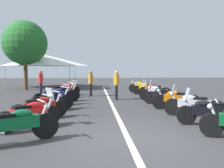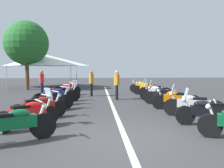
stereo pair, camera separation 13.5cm
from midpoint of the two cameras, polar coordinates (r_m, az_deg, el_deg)
ground_plane at (r=6.11m, az=4.04°, el=-13.44°), size 80.00×80.00×0.00m
lane_centre_stripe at (r=11.48m, az=0.36°, el=-5.25°), size 23.24×0.16×0.01m
motorcycle_left_row_0 at (r=6.11m, az=-22.86°, el=-9.19°), size 1.22×1.97×1.01m
motorcycle_left_row_1 at (r=7.42m, az=-19.38°, el=-6.87°), size 1.42×1.65×1.20m
motorcycle_left_row_2 at (r=8.70m, az=-17.06°, el=-5.38°), size 1.24×1.81×0.98m
motorcycle_left_row_3 at (r=10.23m, az=-14.17°, el=-3.85°), size 1.45×1.71×1.02m
motorcycle_left_row_4 at (r=11.56m, az=-13.68°, el=-2.96°), size 1.45×1.86×1.02m
motorcycle_left_row_5 at (r=12.88m, az=-11.91°, el=-2.30°), size 1.31×1.91×1.00m
motorcycle_left_row_6 at (r=14.47m, az=-12.01°, el=-1.69°), size 1.26×1.88×0.98m
motorcycle_left_row_7 at (r=15.75m, az=-10.71°, el=-1.22°), size 1.48×1.71×0.98m
motorcycle_right_row_1 at (r=7.97m, az=22.90°, el=-6.24°), size 0.83×1.99×1.20m
motorcycle_right_row_2 at (r=9.19m, az=19.71°, el=-4.78°), size 1.11×2.06×1.22m
motorcycle_right_row_3 at (r=10.59m, az=15.93°, el=-3.65°), size 0.85×2.12×1.01m
motorcycle_right_row_4 at (r=11.95m, az=12.91°, el=-2.73°), size 0.98×1.95×1.22m
motorcycle_right_row_5 at (r=13.34m, az=11.55°, el=-2.05°), size 0.88×2.05×1.21m
motorcycle_right_row_6 at (r=14.82m, az=10.77°, el=-1.47°), size 0.86×2.03×1.21m
motorcycle_right_row_7 at (r=16.24m, az=9.10°, el=-1.03°), size 0.97×2.04×1.00m
motorcycle_right_row_8 at (r=17.57m, az=7.76°, el=-0.65°), size 1.01×1.88×1.00m
traffic_cone_0 at (r=11.46m, az=20.85°, el=-4.06°), size 0.36×0.36×0.61m
bystander_0 at (r=15.24m, az=-4.86°, el=0.69°), size 0.53×0.32×1.68m
bystander_1 at (r=16.50m, az=-16.75°, el=0.83°), size 0.53×0.32×1.70m
bystander_2 at (r=13.47m, az=1.47°, el=0.38°), size 0.53×0.32×1.71m
roadside_tree_0 at (r=21.13m, az=-20.23°, el=9.45°), size 3.74×3.74×5.86m
event_tent at (r=23.60m, az=-15.90°, el=5.69°), size 6.08×6.08×3.20m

